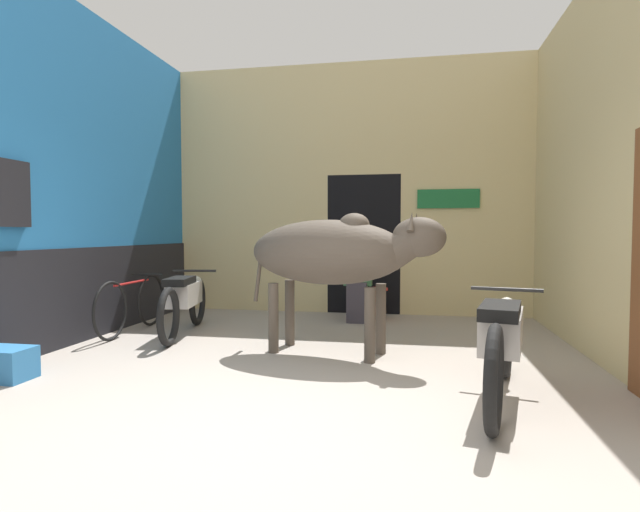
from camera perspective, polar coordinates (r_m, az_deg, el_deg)
name	(u,v)px	position (r m, az deg, el deg)	size (l,w,h in m)	color
ground_plane	(251,430)	(3.45, -7.85, -19.11)	(30.00, 30.00, 0.00)	#9E9389
wall_left_shopfront	(85,181)	(6.70, -25.32, 7.78)	(0.25, 4.79, 3.94)	#236BAD
wall_back_with_doorway	(354,207)	(8.12, 3.92, 5.62)	(5.59, 0.93, 3.94)	#D1BC84
wall_right_with_door	(605,166)	(5.74, 29.79, 8.96)	(0.22, 4.79, 3.94)	#D1BC84
cow	(336,253)	(5.20, 1.82, 0.37)	(2.16, 1.06, 1.49)	#4C4238
motorcycle_near	(502,340)	(4.05, 20.04, -9.04)	(0.68, 2.05, 0.81)	black
motorcycle_far	(184,299)	(6.48, -15.24, -4.81)	(0.59, 1.94, 0.78)	black
bicycle	(133,304)	(6.83, -20.63, -5.17)	(0.44, 1.70, 0.72)	black
shopkeeper_seated	(358,278)	(7.16, 4.32, -2.53)	(0.40, 0.33, 1.18)	#3D3842
plastic_stool	(378,302)	(7.42, 6.64, -5.30)	(0.29, 0.29, 0.47)	red
crate	(5,364)	(5.20, -32.33, -10.37)	(0.44, 0.32, 0.28)	teal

